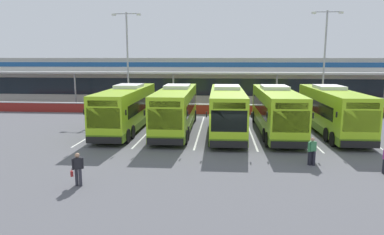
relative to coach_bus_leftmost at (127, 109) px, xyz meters
The scene contains 18 objects.
ground_plane 10.17m from the coach_bus_leftmost, 34.35° to the right, with size 200.00×200.00×0.00m, color #56565B.
terminal_building 22.84m from the coach_bus_leftmost, 68.76° to the left, with size 70.00×13.00×6.00m.
red_barrier_wall 12.17m from the coach_bus_leftmost, 46.98° to the left, with size 60.00×0.40×1.10m.
coach_bus_leftmost is the anchor object (origin of this frame).
coach_bus_left_centre 4.19m from the coach_bus_leftmost, ahead, with size 2.99×12.17×3.78m.
coach_bus_centre 8.40m from the coach_bus_leftmost, ahead, with size 2.99×12.17×3.78m.
coach_bus_right_centre 12.32m from the coach_bus_leftmost, ahead, with size 2.99×12.17×3.78m.
coach_bus_rightmost 16.84m from the coach_bus_leftmost, ahead, with size 2.99×12.17×3.78m.
bay_stripe_far_west 2.88m from the coach_bus_leftmost, behind, with size 0.14×13.00×0.01m, color silver.
bay_stripe_west 2.67m from the coach_bus_leftmost, 10.19° to the left, with size 0.14×13.00×0.01m, color silver.
bay_stripe_mid_west 6.42m from the coach_bus_leftmost, ahead, with size 0.14×13.00×0.01m, color silver.
bay_stripe_centre 10.52m from the coach_bus_leftmost, ahead, with size 0.14×13.00×0.01m, color silver.
bay_stripe_mid_east 14.68m from the coach_bus_leftmost, ahead, with size 0.14×13.00×0.01m, color silver.
bay_stripe_east 18.85m from the coach_bus_leftmost, ahead, with size 0.14×13.00×0.01m, color silver.
pedestrian_with_handbag 13.07m from the coach_bus_leftmost, 84.96° to the right, with size 0.64×0.45×1.62m.
pedestrian_approaching_bus 15.79m from the coach_bus_leftmost, 33.75° to the right, with size 0.53×0.34×1.62m.
lamp_post_west 11.95m from the coach_bus_leftmost, 104.25° to the left, with size 3.24×0.28×11.00m.
lamp_post_centre 22.43m from the coach_bus_leftmost, 29.93° to the left, with size 3.24×0.28×11.00m.
Camera 1 is at (-0.32, -22.67, 6.09)m, focal length 32.45 mm.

